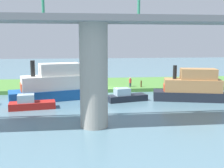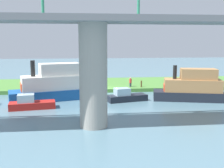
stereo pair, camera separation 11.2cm
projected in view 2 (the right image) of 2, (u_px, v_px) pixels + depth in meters
ground_plane at (109, 93)px, 37.93m from camera, size 160.00×160.00×0.00m
grassy_bank at (105, 84)px, 43.78m from camera, size 80.00×12.00×0.50m
bridge_pylon at (93, 76)px, 22.17m from camera, size 2.30×2.30×8.56m
bridge_span at (93, 16)px, 21.46m from camera, size 57.52×4.30×3.25m
person_on_bank at (130, 82)px, 39.82m from camera, size 0.50×0.50×1.39m
mooring_post at (141, 84)px, 39.56m from camera, size 0.20×0.20×0.94m
motorboat_white at (52, 85)px, 33.23m from camera, size 10.02×5.66×4.86m
skiff_small at (191, 87)px, 32.84m from camera, size 8.70×4.70×4.23m
riverboat_paddlewheel at (31, 104)px, 28.76m from camera, size 4.92×2.37×1.57m
houseboat_blue at (126, 96)px, 32.50m from camera, size 5.04×2.77×1.59m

